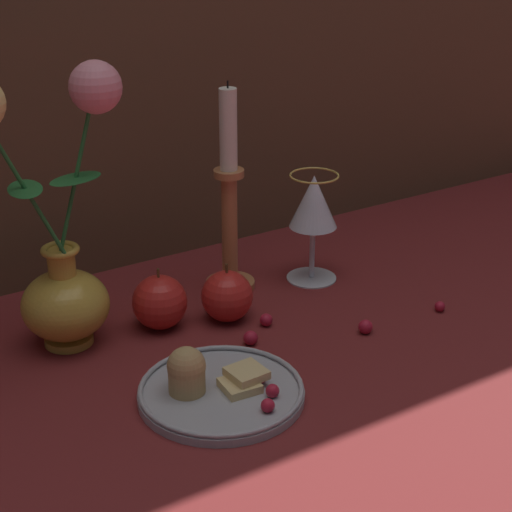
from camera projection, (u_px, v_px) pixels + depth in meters
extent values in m
plane|color=maroon|center=(253.00, 339.00, 1.10)|extent=(2.40, 2.40, 0.00)
cylinder|color=gold|center=(69.00, 339.00, 1.09)|extent=(0.06, 0.06, 0.01)
ellipsoid|color=gold|center=(66.00, 305.00, 1.07)|extent=(0.11, 0.11, 0.09)
cylinder|color=gold|center=(62.00, 266.00, 1.05)|extent=(0.03, 0.03, 0.04)
torus|color=gold|center=(60.00, 250.00, 1.04)|extent=(0.05, 0.05, 0.01)
cylinder|color=#23662D|center=(21.00, 182.00, 0.97)|extent=(0.09, 0.03, 0.20)
ellipsoid|color=#23662D|center=(25.00, 189.00, 0.98)|extent=(0.06, 0.08, 0.00)
cylinder|color=#23662D|center=(77.00, 170.00, 1.02)|extent=(0.07, 0.01, 0.19)
ellipsoid|color=#23662D|center=(76.00, 179.00, 1.02)|extent=(0.08, 0.06, 0.00)
sphere|color=pink|center=(95.00, 87.00, 0.99)|extent=(0.06, 0.06, 0.06)
cylinder|color=#A3A3A8|center=(221.00, 394.00, 0.98)|extent=(0.19, 0.19, 0.01)
torus|color=#A3A3A8|center=(221.00, 388.00, 0.97)|extent=(0.19, 0.19, 0.01)
cylinder|color=tan|center=(187.00, 379.00, 0.97)|extent=(0.04, 0.04, 0.03)
sphere|color=tan|center=(186.00, 366.00, 0.96)|extent=(0.04, 0.04, 0.04)
cube|color=#DBBC7A|center=(240.00, 386.00, 0.97)|extent=(0.04, 0.04, 0.01)
cube|color=#DBBC7A|center=(247.00, 373.00, 0.98)|extent=(0.04, 0.04, 0.01)
sphere|color=#AD192D|center=(268.00, 405.00, 0.93)|extent=(0.02, 0.02, 0.02)
sphere|color=#AD192D|center=(272.00, 391.00, 0.96)|extent=(0.02, 0.02, 0.02)
sphere|color=#AD192D|center=(259.00, 376.00, 0.99)|extent=(0.02, 0.02, 0.02)
cylinder|color=silver|center=(311.00, 277.00, 1.27)|extent=(0.07, 0.07, 0.00)
cylinder|color=silver|center=(312.00, 251.00, 1.25)|extent=(0.01, 0.01, 0.08)
cone|color=silver|center=(314.00, 201.00, 1.22)|extent=(0.07, 0.07, 0.08)
cone|color=#E5CC66|center=(313.00, 209.00, 1.23)|extent=(0.06, 0.06, 0.05)
torus|color=gold|center=(314.00, 175.00, 1.21)|extent=(0.07, 0.07, 0.00)
cylinder|color=#B77042|center=(230.00, 284.00, 1.24)|extent=(0.07, 0.07, 0.01)
cylinder|color=#B77042|center=(230.00, 230.00, 1.21)|extent=(0.02, 0.02, 0.16)
cylinder|color=#B77042|center=(229.00, 173.00, 1.17)|extent=(0.04, 0.04, 0.01)
cylinder|color=silver|center=(228.00, 130.00, 1.15)|extent=(0.02, 0.02, 0.11)
cylinder|color=black|center=(228.00, 84.00, 1.12)|extent=(0.00, 0.00, 0.01)
sphere|color=red|center=(225.00, 297.00, 1.14)|extent=(0.07, 0.07, 0.07)
cylinder|color=#4C3319|center=(225.00, 269.00, 1.12)|extent=(0.00, 0.00, 0.01)
sphere|color=red|center=(160.00, 302.00, 1.12)|extent=(0.07, 0.07, 0.07)
cylinder|color=#4C3319|center=(158.00, 273.00, 1.10)|extent=(0.00, 0.00, 0.01)
sphere|color=#AD192D|center=(251.00, 338.00, 1.09)|extent=(0.02, 0.02, 0.02)
sphere|color=#AD192D|center=(365.00, 327.00, 1.11)|extent=(0.02, 0.02, 0.02)
sphere|color=#AD192D|center=(440.00, 306.00, 1.17)|extent=(0.01, 0.01, 0.01)
sphere|color=#AD192D|center=(266.00, 320.00, 1.13)|extent=(0.02, 0.02, 0.02)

